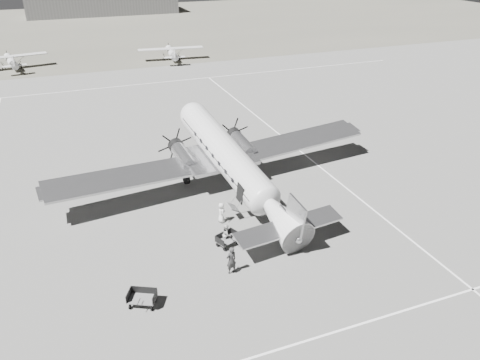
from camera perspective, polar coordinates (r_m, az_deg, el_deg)
name	(u,v)px	position (r m, az deg, el deg)	size (l,w,h in m)	color
ground	(218,216)	(36.96, -2.74, -4.37)	(260.00, 260.00, 0.00)	slate
taxi_line_near	(301,343)	(26.87, 7.41, -19.06)	(60.00, 0.15, 0.01)	white
taxi_line_right	(348,190)	(41.74, 13.07, -1.14)	(0.15, 80.00, 0.01)	white
taxi_line_horizon	(132,85)	(73.24, -13.00, 11.22)	(90.00, 0.15, 0.01)	white
grass_infield	(95,28)	(126.84, -17.27, 17.29)	(260.00, 90.00, 0.01)	#5B584D
hangar_main	(102,2)	(151.55, -16.45, 20.11)	(42.00, 14.00, 6.60)	slate
dc3_airliner	(231,163)	(38.86, -1.06, 2.11)	(29.94, 20.78, 5.70)	#B0B0B2
light_plane_left	(11,62)	(88.94, -26.13, 12.78)	(11.95, 9.69, 2.48)	silver
light_plane_right	(171,54)	(87.66, -8.36, 15.00)	(11.72, 9.51, 2.43)	silver
baggage_cart_near	(228,240)	(33.33, -1.53, -7.27)	(1.65, 1.16, 0.93)	#606060
baggage_cart_far	(142,299)	(29.04, -11.84, -13.96)	(1.72, 1.21, 0.97)	#606060
ground_crew	(231,260)	(30.52, -1.07, -9.74)	(0.72, 0.47, 1.97)	#2F2F2F
ramp_agent	(227,234)	(33.32, -1.64, -6.62)	(0.76, 0.59, 1.57)	silver
passenger	(221,213)	(35.77, -2.28, -3.99)	(0.80, 0.52, 1.63)	silver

